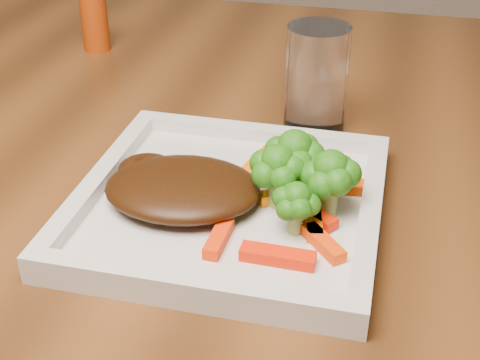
% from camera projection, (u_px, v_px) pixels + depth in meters
% --- Properties ---
extents(dining_table, '(1.60, 0.90, 0.75)m').
position_uv_depth(dining_table, '(73.00, 320.00, 1.03)').
color(dining_table, '#5E3415').
rests_on(dining_table, floor).
extents(plate, '(0.27, 0.27, 0.01)m').
position_uv_depth(plate, '(229.00, 207.00, 0.61)').
color(plate, silver).
rests_on(plate, dining_table).
extents(steak, '(0.15, 0.12, 0.03)m').
position_uv_depth(steak, '(183.00, 188.00, 0.60)').
color(steak, '#3A1D08').
rests_on(steak, plate).
extents(broccoli_0, '(0.07, 0.07, 0.07)m').
position_uv_depth(broccoli_0, '(294.00, 161.00, 0.60)').
color(broccoli_0, '#3B7A14').
rests_on(broccoli_0, plate).
extents(broccoli_1, '(0.06, 0.06, 0.06)m').
position_uv_depth(broccoli_1, '(330.00, 182.00, 0.57)').
color(broccoli_1, '#3C7613').
rests_on(broccoli_1, plate).
extents(broccoli_2, '(0.05, 0.05, 0.06)m').
position_uv_depth(broccoli_2, '(296.00, 203.00, 0.55)').
color(broccoli_2, '#277A14').
rests_on(broccoli_2, plate).
extents(broccoli_3, '(0.07, 0.07, 0.06)m').
position_uv_depth(broccoli_3, '(277.00, 175.00, 0.59)').
color(broccoli_3, '#347513').
rests_on(broccoli_3, plate).
extents(carrot_0, '(0.06, 0.02, 0.01)m').
position_uv_depth(carrot_0, '(278.00, 256.00, 0.53)').
color(carrot_0, '#FF2104').
rests_on(carrot_0, plate).
extents(carrot_1, '(0.04, 0.05, 0.01)m').
position_uv_depth(carrot_1, '(323.00, 243.00, 0.55)').
color(carrot_1, '#FF4004').
rests_on(carrot_1, plate).
extents(carrot_2, '(0.01, 0.05, 0.01)m').
position_uv_depth(carrot_2, '(219.00, 239.00, 0.55)').
color(carrot_2, '#FF3004').
rests_on(carrot_2, plate).
extents(carrot_3, '(0.06, 0.02, 0.01)m').
position_uv_depth(carrot_3, '(347.00, 187.00, 0.62)').
color(carrot_3, '#D63F03').
rests_on(carrot_3, plate).
extents(carrot_4, '(0.03, 0.06, 0.01)m').
position_uv_depth(carrot_4, '(258.00, 165.00, 0.65)').
color(carrot_4, '#F86A04').
rests_on(carrot_4, plate).
extents(carrot_5, '(0.05, 0.04, 0.01)m').
position_uv_depth(carrot_5, '(311.00, 214.00, 0.58)').
color(carrot_5, red).
rests_on(carrot_5, plate).
extents(carrot_6, '(0.05, 0.04, 0.01)m').
position_uv_depth(carrot_6, '(285.00, 195.00, 0.61)').
color(carrot_6, orange).
rests_on(carrot_6, plate).
extents(spice_shaker, '(0.05, 0.05, 0.09)m').
position_uv_depth(spice_shaker, '(94.00, 18.00, 0.95)').
color(spice_shaker, '#A13408').
rests_on(spice_shaker, dining_table).
extents(drinking_glass, '(0.07, 0.07, 0.12)m').
position_uv_depth(drinking_glass, '(316.00, 80.00, 0.72)').
color(drinking_glass, white).
rests_on(drinking_glass, dining_table).
extents(carrot_7, '(0.02, 0.05, 0.01)m').
position_uv_depth(carrot_7, '(313.00, 221.00, 0.57)').
color(carrot_7, '#E34F03').
rests_on(carrot_7, plate).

